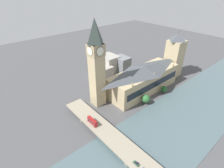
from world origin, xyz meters
TOP-DOWN VIEW (x-y plane):
  - ground_plane at (0.00, 0.00)m, footprint 600.00×600.00m
  - river_water at (-37.85, 0.00)m, footprint 63.71×360.00m
  - parliament_hall at (17.11, -8.00)m, footprint 28.68×86.59m
  - clock_tower at (30.19, 45.00)m, footprint 12.62×12.62m
  - victoria_tower at (17.16, -64.27)m, footprint 17.95×17.95m
  - road_bridge at (-37.85, 66.56)m, footprint 159.42×15.71m
  - double_decker_bus_mid at (4.63, 70.00)m, footprint 10.93×2.58m
  - car_northbound_tail at (-43.98, 69.93)m, footprint 4.54×1.85m
  - city_block_west at (63.21, -18.59)m, footprint 20.08×15.27m
  - city_block_center at (75.39, -7.23)m, footprint 23.41×19.46m
  - city_block_east at (74.07, 6.57)m, footprint 32.71×14.48m
  - tree_embankment_near at (-2.17, -20.16)m, footprint 6.70×6.70m
  - tree_embankment_mid at (-1.98, 10.06)m, footprint 8.24×8.24m

SIDE VIEW (x-z plane):
  - ground_plane at x=0.00m, z-range 0.00..0.00m
  - river_water at x=-37.85m, z-range 0.00..0.30m
  - road_bridge at x=-37.85m, z-range 1.67..6.97m
  - tree_embankment_near at x=-2.17m, z-range 0.88..9.37m
  - car_northbound_tail at x=-43.98m, z-range 5.28..6.70m
  - tree_embankment_mid at x=-1.98m, z-range 1.01..11.30m
  - double_decker_bus_mid at x=4.63m, z-range 5.55..10.65m
  - city_block_east at x=74.07m, z-range 0.00..16.46m
  - city_block_west at x=63.21m, z-range 0.00..22.79m
  - city_block_center at x=75.39m, z-range 0.00..23.93m
  - parliament_hall at x=17.11m, z-range -0.08..29.22m
  - victoria_tower at x=17.16m, z-range -2.00..55.96m
  - clock_tower at x=30.19m, z-range 2.40..84.88m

